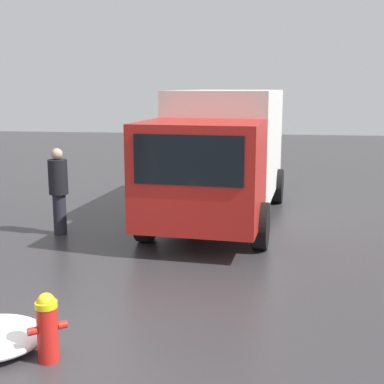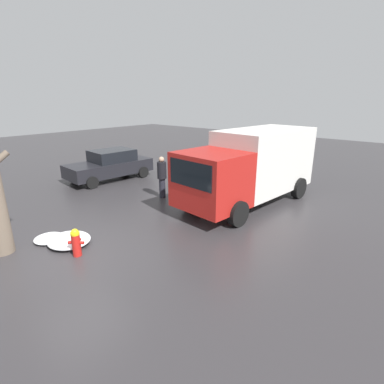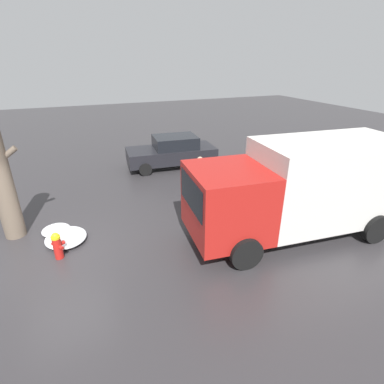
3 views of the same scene
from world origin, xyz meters
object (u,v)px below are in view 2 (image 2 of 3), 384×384
at_px(pedestrian, 162,175).
at_px(parked_car, 110,165).
at_px(fire_hydrant, 76,242).
at_px(delivery_truck, 251,165).

distance_m(pedestrian, parked_car, 4.32).
bearing_deg(fire_hydrant, delivery_truck, -48.57).
relative_size(fire_hydrant, pedestrian, 0.45).
xyz_separation_m(delivery_truck, parked_car, (-1.57, 7.55, -0.82)).
relative_size(fire_hydrant, delivery_truck, 0.12).
bearing_deg(fire_hydrant, pedestrian, -17.31).
xyz_separation_m(fire_hydrant, pedestrian, (5.09, 1.86, 0.57)).
relative_size(fire_hydrant, parked_car, 0.18).
height_order(pedestrian, parked_car, pedestrian).
bearing_deg(parked_car, pedestrian, -179.88).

